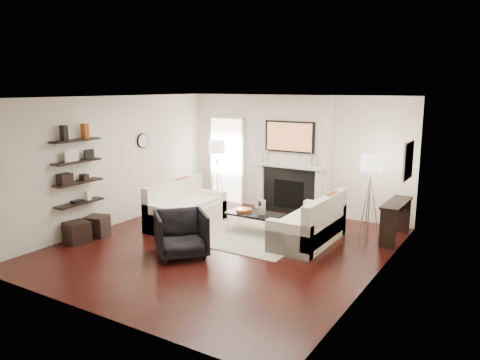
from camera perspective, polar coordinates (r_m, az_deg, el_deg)
The scene contains 71 objects.
room_envelope at distance 8.29m, azimuth -2.18°, elevation 0.66°, with size 6.00×6.00×6.00m.
chimney_breast at distance 10.77m, azimuth 6.38°, elevation 3.07°, with size 1.80×0.25×2.70m, color silver.
fireplace_surround at distance 10.80m, azimuth 5.98°, elevation -1.38°, with size 1.30×0.02×1.04m, color black.
firebox at distance 10.81m, azimuth 5.96°, elevation -1.75°, with size 0.75×0.02×0.65m, color black.
mantel_pilaster_l at distance 11.09m, azimuth 2.57°, elevation -0.83°, with size 0.12×0.08×1.10m, color white.
mantel_pilaster_r at distance 10.48m, azimuth 9.46°, elevation -1.70°, with size 0.12×0.08×1.10m, color white.
mantel_shelf at distance 10.64m, azimuth 5.93°, elevation 1.72°, with size 1.70×0.18×0.07m, color white.
tv_body at distance 10.57m, azimuth 6.06°, elevation 5.27°, with size 1.20×0.06×0.70m, color black.
tv_screen at distance 10.54m, azimuth 5.99°, elevation 5.26°, with size 1.10×0.01×0.62m, color #BF723F.
candlestick_l_tall at distance 10.86m, azimuth 3.36°, elevation 2.95°, with size 0.04×0.04×0.30m, color silver.
candlestick_l_short at distance 10.93m, azimuth 2.76°, elevation 2.85°, with size 0.04×0.04×0.24m, color silver.
candlestick_r_tall at distance 10.39m, azimuth 8.71°, elevation 2.46°, with size 0.04×0.04×0.30m, color silver.
candlestick_r_short at distance 10.35m, azimuth 9.36°, elevation 2.23°, with size 0.04×0.04×0.24m, color silver.
hallway_panel at distance 11.80m, azimuth -1.57°, elevation 2.38°, with size 0.90×0.02×2.10m, color white.
door_trim_l at distance 12.05m, azimuth -3.54°, elevation 2.55°, with size 0.06×0.06×2.16m, color white.
door_trim_r at distance 11.53m, azimuth 0.37°, elevation 2.18°, with size 0.06×0.06×2.16m, color white.
door_trim_top at distance 11.66m, azimuth -1.66°, elevation 7.62°, with size 1.02×0.06×0.06m, color white.
rug at distance 9.35m, azimuth 0.03°, elevation -6.59°, with size 2.60×2.00×0.01m, color #B8B296.
loveseat_left_base at distance 9.93m, azimuth -6.52°, elevation -4.37°, with size 0.85×1.80×0.42m, color white.
loveseat_left_back at distance 10.05m, azimuth -8.07°, elevation -2.35°, with size 0.18×1.80×0.80m, color white.
loveseat_left_arm_n at distance 9.30m, azimuth -9.62°, elevation -4.96°, with size 0.85×0.18×0.60m, color white.
loveseat_left_arm_s at distance 10.53m, azimuth -3.81°, elevation -2.90°, with size 0.85×0.18×0.60m, color white.
loveseat_left_cushion at distance 9.83m, azimuth -6.33°, elevation -2.96°, with size 0.63×1.44×0.10m, color white.
pillow_left_orange at distance 10.23m, azimuth -7.03°, elevation -0.91°, with size 0.10×0.42×0.42m, color #903E11.
pillow_left_charcoal at distance 9.79m, azimuth -9.22°, elevation -1.59°, with size 0.10×0.40×0.40m, color black.
loveseat_right_base at distance 8.90m, azimuth 8.26°, elevation -6.28°, with size 0.85×1.80×0.42m, color white.
loveseat_right_back at distance 8.69m, azimuth 10.35°, elevation -4.61°, with size 0.18×1.80×0.80m, color white.
loveseat_right_arm_n at distance 8.17m, azimuth 5.99°, elevation -7.17°, with size 0.85×0.18×0.60m, color white.
loveseat_right_arm_s at distance 9.59m, azimuth 10.22°, elevation -4.48°, with size 0.85×0.18×0.60m, color white.
loveseat_right_cushion at distance 8.84m, azimuth 8.01°, elevation -4.62°, with size 0.63×1.44×0.10m, color white.
pillow_right_orange at distance 8.91m, azimuth 11.11°, elevation -2.88°, with size 0.10×0.42×0.42m, color #903E11.
pillow_right_charcoal at distance 8.37m, azimuth 9.64°, elevation -3.82°, with size 0.10×0.40×0.40m, color black.
coffee_table at distance 9.30m, azimuth 1.83°, elevation -4.17°, with size 1.10×0.55×0.04m, color black.
coffee_leg_nw at distance 9.43m, azimuth -1.50°, elevation -5.28°, with size 0.02×0.02×0.38m, color silver.
coffee_leg_ne at distance 8.94m, azimuth 3.90°, elevation -6.23°, with size 0.02×0.02×0.38m, color silver.
coffee_leg_sw at distance 9.78m, azimuth -0.08°, elevation -4.65°, with size 0.02×0.02×0.38m, color silver.
coffee_leg_se at distance 9.32m, azimuth 5.18°, elevation -5.52°, with size 0.02×0.02×0.38m, color silver.
hurricane_glass at distance 9.18m, azimuth 2.64°, elevation -3.34°, with size 0.16×0.16×0.28m, color white.
hurricane_candle at distance 9.20m, azimuth 2.64°, elevation -3.73°, with size 0.11×0.11×0.16m, color white.
copper_bowl at distance 9.41m, azimuth 0.50°, elevation -3.69°, with size 0.33×0.33×0.05m, color #B15B1D.
armchair at distance 8.14m, azimuth -7.19°, elevation -6.31°, with size 0.83×0.78×0.86m, color black.
lamp_left_post at distance 11.51m, azimuth -2.80°, elevation -0.13°, with size 0.02×0.02×1.20m, color silver.
lamp_left_shade at distance 11.37m, azimuth -2.85°, elevation 4.07°, with size 0.40×0.40×0.30m, color white.
lamp_left_leg_a at distance 11.44m, azimuth -2.35°, elevation -0.19°, with size 0.02×0.02×1.25m, color silver.
lamp_left_leg_b at distance 11.61m, azimuth -2.76°, elevation -0.03°, with size 0.02×0.02×1.25m, color silver.
lamp_left_leg_c at distance 11.46m, azimuth -3.30°, elevation -0.18°, with size 0.02×0.02×1.25m, color silver.
lamp_right_post at distance 9.45m, azimuth 15.44°, elevation -3.07°, with size 0.02×0.02×1.20m, color silver.
lamp_right_shade at distance 9.28m, azimuth 15.71°, elevation 2.02°, with size 0.40×0.40×0.30m, color white.
lamp_right_leg_a at distance 9.42m, azimuth 16.08°, elevation -3.15°, with size 0.02×0.02×1.25m, color silver.
lamp_right_leg_b at distance 9.55m, azimuth 15.28°, elevation -2.91°, with size 0.02×0.02×1.25m, color silver.
lamp_right_leg_c at distance 9.38m, azimuth 14.95°, elevation -3.16°, with size 0.02×0.02×1.25m, color silver.
console_top at distance 9.31m, azimuth 18.57°, elevation -2.66°, with size 0.35×1.20×0.04m, color black.
console_leg_n at distance 8.88m, azimuth 17.59°, elevation -5.75°, with size 0.30×0.04×0.71m, color black.
console_leg_s at distance 9.92m, azimuth 19.17°, elevation -4.09°, with size 0.30×0.04×0.71m, color black.
wall_art at distance 9.10m, azimuth 19.84°, elevation 2.22°, with size 0.03×0.70×0.70m, color tan.
shelf_bottom at distance 9.45m, azimuth -18.97°, elevation -2.66°, with size 0.25×1.00×0.04m, color black.
shelf_lower at distance 9.37m, azimuth -19.13°, elevation -0.28°, with size 0.25×1.00×0.04m, color black.
shelf_upper at distance 9.30m, azimuth -19.29°, elevation 2.13°, with size 0.25×1.00×0.04m, color black.
shelf_top at distance 9.25m, azimuth -19.45°, elevation 4.58°, with size 0.25×1.00×0.04m, color black.
decor_magfile_a at distance 9.09m, azimuth -20.67°, elevation 5.39°, with size 0.12×0.10×0.28m, color black.
decor_magfile_b at distance 9.38m, azimuth -18.38°, elevation 5.70°, with size 0.12×0.10×0.28m, color #903E11.
decor_frame_a at distance 9.21m, azimuth -19.86°, elevation 2.82°, with size 0.04×0.30×0.22m, color white.
decor_frame_b at distance 9.47m, azimuth -17.95°, elevation 3.03°, with size 0.04×0.22×0.18m, color black.
decor_wine_rack at distance 9.17m, azimuth -20.57°, elevation 0.13°, with size 0.18×0.25×0.20m, color black.
decor_box_small at distance 9.45m, azimuth -18.47°, elevation 0.33°, with size 0.15×0.12×0.12m, color black.
decor_books at distance 9.40m, azimuth -19.30°, elevation -2.48°, with size 0.14×0.20×0.05m, color black.
decor_box_tall at distance 9.55m, azimuth -18.06°, elevation -1.79°, with size 0.10×0.10×0.18m, color white.
clock_rim at distance 10.63m, azimuth -11.79°, elevation 4.70°, with size 0.34×0.34×0.04m, color black.
clock_face at distance 10.62m, azimuth -11.69°, elevation 4.69°, with size 0.29×0.29×0.01m, color white.
ottoman_near at distance 9.62m, azimuth -17.06°, elevation -5.38°, with size 0.40×0.40×0.40m, color black.
ottoman_far at distance 9.33m, azimuth -19.26°, elevation -6.04°, with size 0.40×0.40×0.40m, color black.
Camera 1 is at (4.55, -6.76, 2.88)m, focal length 35.00 mm.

